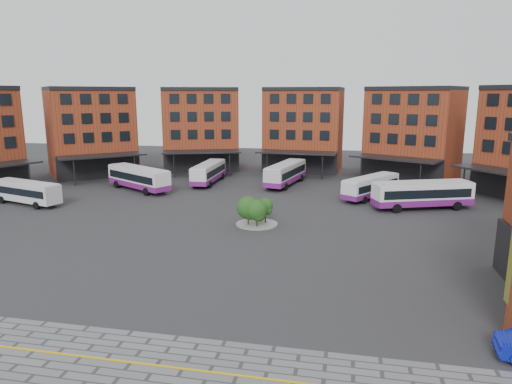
% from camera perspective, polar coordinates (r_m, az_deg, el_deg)
% --- Properties ---
extents(ground, '(160.00, 160.00, 0.00)m').
position_cam_1_polar(ground, '(37.46, -6.56, -8.92)').
color(ground, '#28282B').
rests_on(ground, ground).
extents(yellow_line, '(26.00, 0.15, 0.02)m').
position_cam_1_polar(yellow_line, '(25.07, -12.35, -20.41)').
color(yellow_line, gold).
rests_on(yellow_line, paving_zone).
extents(main_building, '(94.14, 42.48, 14.60)m').
position_cam_1_polar(main_building, '(73.44, -1.09, 7.29)').
color(main_building, maroon).
rests_on(main_building, ground).
extents(tree_island, '(4.40, 4.40, 3.13)m').
position_cam_1_polar(tree_island, '(47.05, -0.19, -2.30)').
color(tree_island, gray).
rests_on(tree_island, ground).
extents(bus_a, '(10.40, 5.08, 2.87)m').
position_cam_1_polar(bus_a, '(63.12, -26.81, 0.12)').
color(bus_a, silver).
rests_on(bus_a, ground).
extents(bus_b, '(11.45, 8.46, 3.32)m').
position_cam_1_polar(bus_b, '(66.80, -14.48, 1.73)').
color(bus_b, white).
rests_on(bus_b, ground).
extents(bus_c, '(2.87, 11.01, 3.09)m').
position_cam_1_polar(bus_c, '(70.32, -5.94, 2.45)').
color(bus_c, white).
rests_on(bus_c, ground).
extents(bus_d, '(4.99, 12.02, 3.30)m').
position_cam_1_polar(bus_d, '(68.59, 3.74, 2.35)').
color(bus_d, silver).
rests_on(bus_d, ground).
extents(bus_e, '(7.75, 9.91, 2.91)m').
position_cam_1_polar(bus_e, '(61.61, 14.18, 0.68)').
color(bus_e, white).
rests_on(bus_e, ground).
extents(bus_f, '(12.03, 6.63, 3.33)m').
position_cam_1_polar(bus_f, '(57.51, 20.10, -0.26)').
color(bus_f, white).
rests_on(bus_f, ground).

